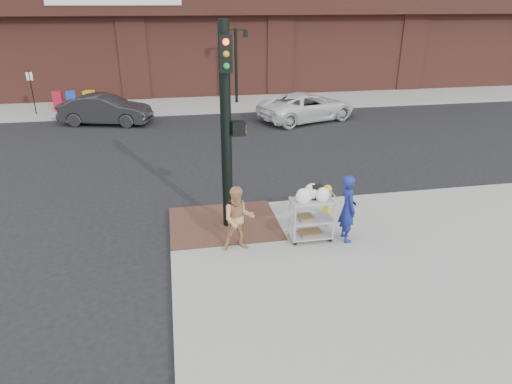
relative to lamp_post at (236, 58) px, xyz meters
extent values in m
plane|color=black|center=(-2.00, -16.00, -2.62)|extent=(220.00, 220.00, 0.00)
cube|color=#97958F|center=(10.50, 16.00, -2.54)|extent=(65.00, 36.00, 0.15)
cube|color=#4E2C24|center=(-2.60, -15.10, -2.46)|extent=(2.80, 2.40, 0.01)
cylinder|color=black|center=(0.00, 0.00, -0.47)|extent=(0.16, 0.16, 4.00)
cube|color=black|center=(0.00, 0.00, 1.43)|extent=(1.20, 0.06, 0.06)
cube|color=black|center=(-0.55, 0.00, 1.23)|extent=(0.22, 0.22, 0.35)
cube|color=black|center=(0.55, 0.00, 1.23)|extent=(0.22, 0.22, 0.35)
cylinder|color=black|center=(-10.50, -1.00, -1.37)|extent=(0.05, 0.05, 2.20)
cylinder|color=black|center=(-2.50, -15.20, 0.03)|extent=(0.26, 0.26, 5.00)
cube|color=black|center=(-2.20, -15.20, 0.08)|extent=(0.32, 0.28, 0.34)
cube|color=#FF260C|center=(-2.04, -15.20, 0.08)|extent=(0.02, 0.18, 0.22)
cube|color=black|center=(-2.50, -15.48, 1.83)|extent=(0.28, 0.18, 0.80)
imported|color=navy|center=(0.20, -16.50, -1.64)|extent=(0.41, 0.61, 1.66)
imported|color=tan|center=(-2.42, -16.47, -1.69)|extent=(0.76, 0.60, 1.55)
imported|color=black|center=(-6.81, -3.17, -1.92)|extent=(4.50, 2.53, 1.41)
imported|color=silver|center=(2.88, -4.26, -1.94)|extent=(5.38, 3.76, 1.36)
cube|color=#97989C|center=(-0.65, -16.35, -1.44)|extent=(1.01, 0.57, 0.03)
cube|color=#97989C|center=(-0.65, -16.35, -1.93)|extent=(1.01, 0.57, 0.03)
cube|color=#97989C|center=(-0.65, -16.35, -2.34)|extent=(1.01, 0.57, 0.03)
cube|color=black|center=(-0.54, -16.30, -1.26)|extent=(0.25, 0.16, 0.36)
cube|color=brown|center=(-0.78, -16.35, -1.87)|extent=(0.34, 0.38, 0.09)
cube|color=brown|center=(-0.65, -16.35, -2.29)|extent=(0.52, 0.41, 0.08)
cylinder|color=gold|center=(0.16, -15.16, -2.43)|extent=(0.29, 0.29, 0.08)
cylinder|color=gold|center=(0.16, -15.16, -2.05)|extent=(0.21, 0.21, 0.65)
sphere|color=gold|center=(0.16, -15.16, -1.69)|extent=(0.23, 0.23, 0.23)
cylinder|color=gold|center=(0.16, -15.16, -2.00)|extent=(0.42, 0.09, 0.09)
cube|color=#AD132B|center=(-9.46, -0.48, -1.95)|extent=(0.44, 0.40, 1.04)
cube|color=gold|center=(-7.81, -1.04, -1.92)|extent=(0.58, 0.56, 1.10)
cube|color=#1D3EBC|center=(-8.75, -0.79, -1.93)|extent=(0.51, 0.47, 1.07)
camera|label=1|loc=(-3.78, -25.71, 2.90)|focal=32.00mm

